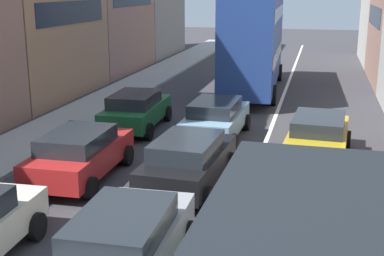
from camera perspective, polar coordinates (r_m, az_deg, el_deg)
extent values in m
cube|color=#999999|center=(24.98, -10.62, 2.23)|extent=(2.60, 64.00, 0.14)
cube|color=silver|center=(23.40, 0.63, 1.47)|extent=(0.16, 60.00, 0.01)
cube|color=silver|center=(22.90, 8.94, 0.97)|extent=(0.16, 60.00, 0.01)
cube|color=#9E7556|center=(28.72, -19.20, 11.07)|extent=(7.00, 8.70, 7.81)
cube|color=black|center=(26.97, -12.84, 12.14)|extent=(0.02, 7.04, 1.10)
cube|color=#936B5B|center=(36.41, -11.67, 13.05)|extent=(7.00, 8.70, 8.80)
cube|color=black|center=(33.12, 19.21, 11.42)|extent=(0.02, 7.04, 1.10)
cube|color=black|center=(9.57, 14.57, -8.34)|extent=(2.02, 0.06, 0.70)
cube|color=gray|center=(10.45, -7.19, -12.78)|extent=(1.92, 4.35, 0.70)
cube|color=#1E2328|center=(10.03, -7.68, -10.47)|extent=(1.65, 2.45, 0.52)
cylinder|color=black|center=(12.12, -9.01, -10.58)|extent=(0.24, 0.65, 0.64)
cylinder|color=black|center=(11.63, -0.34, -11.54)|extent=(0.24, 0.65, 0.64)
cylinder|color=black|center=(12.51, -16.53, -10.21)|extent=(0.25, 0.65, 0.64)
cube|color=black|center=(14.92, -0.34, -3.92)|extent=(2.02, 4.39, 0.70)
cube|color=#1E2328|center=(14.56, -0.58, -2.08)|extent=(1.71, 2.49, 0.52)
cylinder|color=black|center=(16.61, -1.90, -3.18)|extent=(0.25, 0.65, 0.64)
cylinder|color=black|center=(16.15, 4.31, -3.77)|extent=(0.25, 0.65, 0.64)
cylinder|color=black|center=(14.04, -5.72, -6.77)|extent=(0.25, 0.65, 0.64)
cylinder|color=black|center=(13.49, 1.59, -7.64)|extent=(0.25, 0.65, 0.64)
cube|color=#A51E1E|center=(15.87, -11.95, -3.08)|extent=(1.88, 4.33, 0.70)
cube|color=#1E2328|center=(15.53, -12.37, -1.34)|extent=(1.63, 2.44, 0.52)
cylinder|color=black|center=(17.61, -12.66, -2.49)|extent=(0.23, 0.64, 0.64)
cylinder|color=black|center=(16.92, -7.01, -2.95)|extent=(0.23, 0.64, 0.64)
cylinder|color=black|center=(15.17, -17.35, -5.71)|extent=(0.23, 0.64, 0.64)
cylinder|color=black|center=(14.37, -10.93, -6.46)|extent=(0.23, 0.64, 0.64)
cube|color=#759EB7|center=(19.63, 2.64, 0.76)|extent=(1.90, 4.34, 0.70)
cube|color=#1E2328|center=(19.31, 2.53, 2.23)|extent=(1.64, 2.44, 0.52)
cylinder|color=black|center=(21.30, 1.07, 0.96)|extent=(0.24, 0.65, 0.64)
cylinder|color=black|center=(20.94, 5.96, 0.63)|extent=(0.24, 0.65, 0.64)
cylinder|color=black|center=(18.58, -1.13, -1.18)|extent=(0.24, 0.65, 0.64)
cylinder|color=black|center=(18.17, 4.45, -1.61)|extent=(0.24, 0.65, 0.64)
cube|color=#19592D|center=(21.07, -6.06, 1.69)|extent=(1.97, 4.37, 0.70)
cube|color=#1E2328|center=(20.76, -6.26, 3.07)|extent=(1.68, 2.47, 0.52)
cylinder|color=black|center=(22.78, -7.15, 1.78)|extent=(0.25, 0.65, 0.64)
cylinder|color=black|center=(22.27, -2.65, 1.57)|extent=(0.25, 0.65, 0.64)
cylinder|color=black|center=(20.12, -9.77, -0.12)|extent=(0.25, 0.65, 0.64)
cylinder|color=black|center=(19.54, -4.73, -0.41)|extent=(0.25, 0.65, 0.64)
cube|color=silver|center=(12.53, 12.98, -8.15)|extent=(1.84, 4.32, 0.70)
cube|color=#1E2328|center=(12.14, 13.12, -6.09)|extent=(1.61, 2.42, 0.52)
cylinder|color=black|center=(14.04, 9.19, -6.91)|extent=(0.23, 0.64, 0.64)
cylinder|color=black|center=(14.05, 16.74, -7.35)|extent=(0.23, 0.64, 0.64)
cylinder|color=black|center=(11.38, 8.03, -12.34)|extent=(0.23, 0.64, 0.64)
cylinder|color=black|center=(11.40, 17.51, -12.88)|extent=(0.23, 0.64, 0.64)
cube|color=#B29319|center=(17.80, 13.52, -1.17)|extent=(2.07, 4.40, 0.70)
cube|color=#1E2328|center=(17.46, 13.59, 0.42)|extent=(1.73, 2.50, 0.52)
cylinder|color=black|center=(19.37, 11.07, -0.78)|extent=(0.26, 0.65, 0.64)
cylinder|color=black|center=(19.28, 16.51, -1.21)|extent=(0.26, 0.65, 0.64)
cylinder|color=black|center=(16.59, 9.90, -3.44)|extent=(0.26, 0.65, 0.64)
cylinder|color=black|center=(16.48, 16.26, -3.96)|extent=(0.26, 0.65, 0.64)
cube|color=navy|center=(28.46, 6.70, 7.29)|extent=(2.90, 10.59, 2.40)
cube|color=black|center=(28.41, 6.72, 8.01)|extent=(2.90, 9.96, 0.70)
cube|color=navy|center=(28.24, 6.84, 11.88)|extent=(2.90, 10.59, 2.16)
cube|color=black|center=(28.23, 6.86, 12.36)|extent=(2.90, 9.96, 0.64)
cylinder|color=black|center=(32.48, 5.02, 6.17)|extent=(0.34, 1.01, 1.00)
cylinder|color=black|center=(32.29, 9.45, 5.97)|extent=(0.34, 1.01, 1.00)
cylinder|color=black|center=(25.71, 3.20, 3.82)|extent=(0.34, 1.01, 1.00)
cylinder|color=black|center=(25.48, 8.78, 3.56)|extent=(0.34, 1.01, 1.00)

